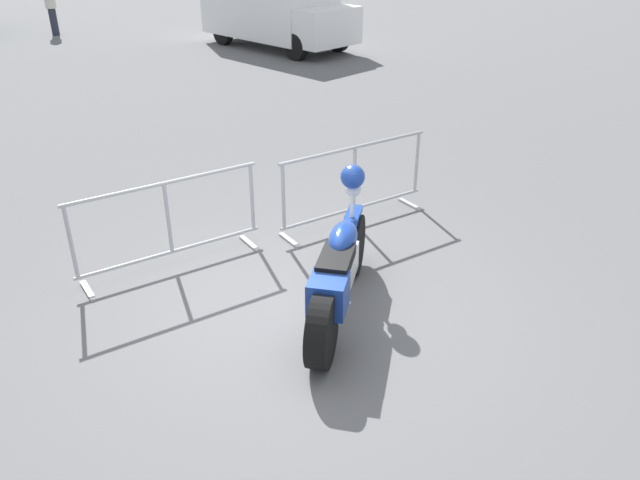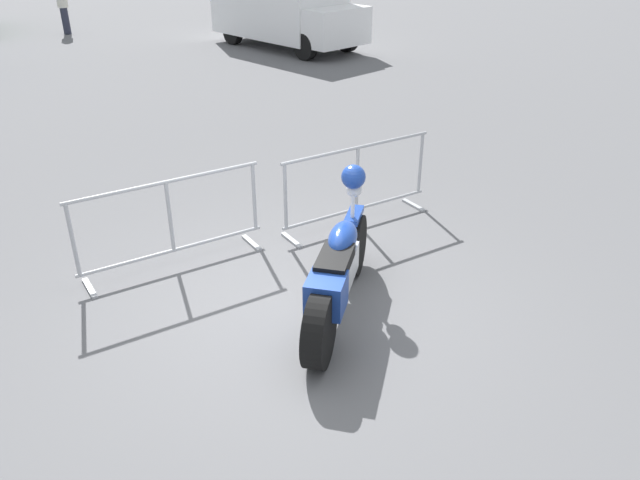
% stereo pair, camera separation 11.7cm
% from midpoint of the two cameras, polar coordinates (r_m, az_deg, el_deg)
% --- Properties ---
extents(ground_plane, '(120.00, 120.00, 0.00)m').
position_cam_midpoint_polar(ground_plane, '(6.56, -3.19, -6.28)').
color(ground_plane, '#5B5B5E').
extents(motorcycle, '(1.69, 1.92, 1.34)m').
position_cam_midpoint_polar(motorcycle, '(6.24, 1.23, -2.64)').
color(motorcycle, black).
rests_on(motorcycle, ground).
extents(crowd_barrier_near, '(2.22, 0.61, 1.07)m').
position_cam_midpoint_polar(crowd_barrier_near, '(7.24, -14.10, 1.41)').
color(crowd_barrier_near, '#9EA0A5').
rests_on(crowd_barrier_near, ground).
extents(crowd_barrier_far, '(2.22, 0.61, 1.07)m').
position_cam_midpoint_polar(crowd_barrier_far, '(8.10, 2.73, 5.15)').
color(crowd_barrier_far, '#9EA0A5').
rests_on(crowd_barrier_far, ground).
extents(delivery_van, '(3.30, 5.35, 2.31)m').
position_cam_midpoint_polar(delivery_van, '(19.83, -4.47, 20.71)').
color(delivery_van, white).
rests_on(delivery_van, ground).
extents(pedestrian, '(0.45, 0.45, 1.69)m').
position_cam_midpoint_polar(pedestrian, '(23.67, -23.53, 19.03)').
color(pedestrian, '#262838').
rests_on(pedestrian, ground).
extents(planter_island, '(3.96, 3.96, 1.07)m').
position_cam_midpoint_polar(planter_island, '(24.44, -5.28, 19.75)').
color(planter_island, '#ADA89E').
rests_on(planter_island, ground).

